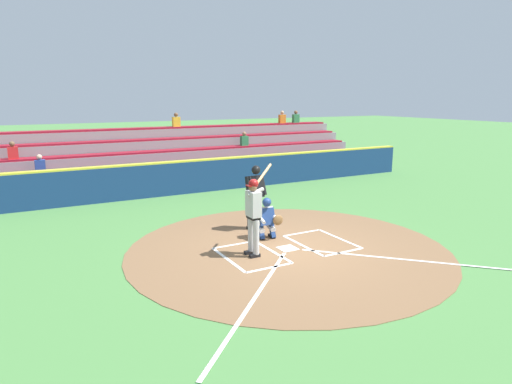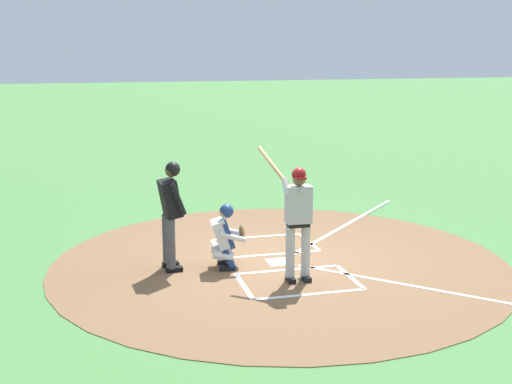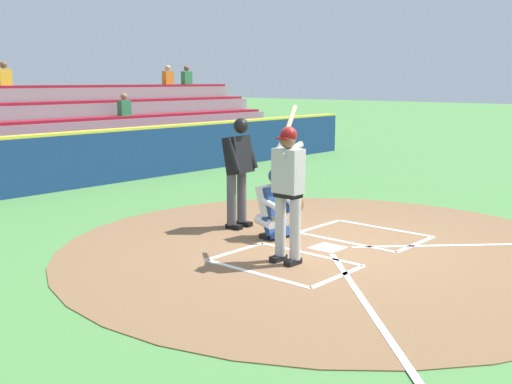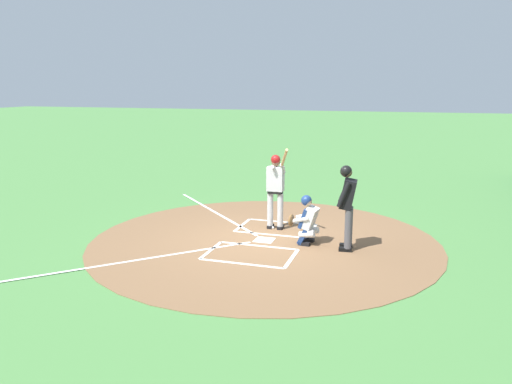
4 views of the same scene
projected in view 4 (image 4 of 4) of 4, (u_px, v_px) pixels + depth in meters
The scene contains 7 objects.
ground_plane at pixel (264, 241), 11.60m from camera, with size 120.00×120.00×0.00m, color #4C8442.
dirt_circle at pixel (264, 240), 11.60m from camera, with size 8.00×8.00×0.01m, color brown.
home_plate_and_chalk at pixel (229, 237), 11.86m from camera, with size 7.93×4.91×0.01m.
batter at pixel (276, 186), 12.28m from camera, with size 0.93×0.70×2.13m.
catcher at pixel (307, 219), 11.23m from camera, with size 0.59×0.65×1.13m.
plate_umpire at pixel (348, 202), 10.74m from camera, with size 0.60×0.45×1.86m.
baseball at pixel (273, 228), 12.50m from camera, with size 0.07×0.07×0.07m, color white.
Camera 4 is at (-10.65, -3.16, 3.53)m, focal length 35.15 mm.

